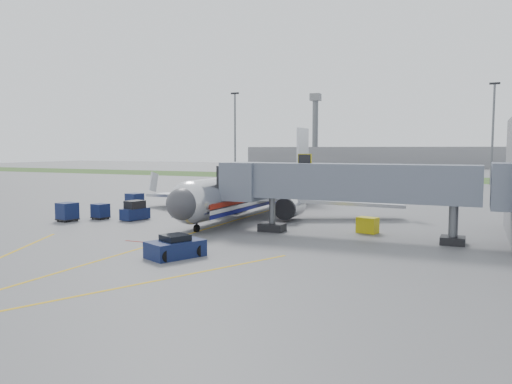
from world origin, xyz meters
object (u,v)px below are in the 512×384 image
at_px(airliner, 257,191).
at_px(belt_loader, 235,207).
at_px(pushback_tug, 175,248).
at_px(baggage_tug, 135,211).
at_px(ramp_worker, 208,210).

bearing_deg(airliner, belt_loader, 166.05).
distance_m(pushback_tug, belt_loader, 24.62).
xyz_separation_m(airliner, pushback_tug, (4.00, -22.74, -2.00)).
distance_m(pushback_tug, baggage_tug, 19.02).
xyz_separation_m(baggage_tug, belt_loader, (6.40, 10.26, -0.29)).
relative_size(airliner, baggage_tug, 11.46).
xyz_separation_m(airliner, belt_loader, (-3.22, 0.80, -2.05)).
bearing_deg(baggage_tug, belt_loader, 58.06).
bearing_deg(ramp_worker, baggage_tug, 175.88).
bearing_deg(airliner, baggage_tug, -135.46).
distance_m(airliner, ramp_worker, 6.86).
bearing_deg(pushback_tug, airliner, 99.97).
xyz_separation_m(airliner, baggage_tug, (-9.62, -9.46, -1.76)).
relative_size(airliner, ramp_worker, 19.74).
distance_m(airliner, belt_loader, 3.90).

